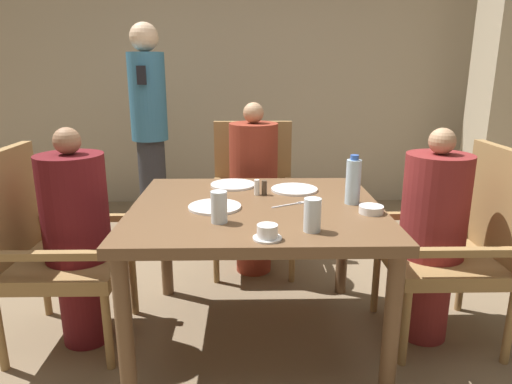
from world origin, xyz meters
The scene contains 22 objects.
ground_plane centered at (0.00, 0.00, 0.00)m, with size 16.00×16.00×0.00m, color #7A664C.
wall_back centered at (0.00, 2.56, 1.40)m, with size 8.00×0.06×2.80m.
pillar_stone centered at (2.21, 1.88, 1.35)m, with size 0.45×0.45×2.70m.
dining_table centered at (0.00, 0.00, 0.64)m, with size 1.21×1.09×0.73m.
chair_left_side centered at (-1.04, 0.00, 0.53)m, with size 0.56×0.56×1.01m.
diner_in_left_chair centered at (-0.88, 0.00, 0.57)m, with size 0.32×0.32×1.11m.
chair_far_side centered at (0.00, 0.98, 0.53)m, with size 0.56×0.56×1.01m.
diner_in_far_chair centered at (0.00, 0.83, 0.60)m, with size 0.32×0.32×1.16m.
chair_right_side centered at (1.04, 0.00, 0.53)m, with size 0.56×0.56×1.01m.
diner_in_right_chair centered at (0.88, 0.00, 0.57)m, with size 0.32×0.32×1.10m.
standing_host centered at (-0.83, 1.59, 0.92)m, with size 0.29×0.33×1.71m.
plate_main_left centered at (-0.12, 0.37, 0.74)m, with size 0.25×0.25×0.01m.
plate_main_right centered at (-0.20, -0.05, 0.74)m, with size 0.25×0.25×0.01m.
plate_dessert_center centered at (0.21, 0.27, 0.74)m, with size 0.25×0.25×0.01m.
teacup_with_saucer centered at (0.03, -0.46, 0.76)m, with size 0.12×0.12×0.06m.
bowl_small centered at (0.53, -0.14, 0.75)m, with size 0.11×0.11×0.04m.
water_bottle centered at (0.47, 0.01, 0.84)m, with size 0.07×0.07×0.24m.
glass_tall_near centered at (0.22, -0.37, 0.80)m, with size 0.07×0.07×0.14m.
glass_tall_mid centered at (-0.17, -0.26, 0.80)m, with size 0.07×0.07×0.14m.
salt_shaker centered at (0.01, 0.18, 0.77)m, with size 0.03×0.03×0.08m.
pepper_shaker centered at (0.05, 0.18, 0.77)m, with size 0.03×0.03×0.08m.
fork_beside_plate centered at (0.18, 0.00, 0.73)m, with size 0.17×0.10×0.00m.
Camera 1 is at (-0.05, -2.13, 1.38)m, focal length 32.00 mm.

